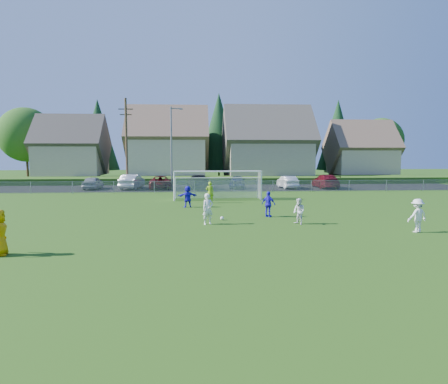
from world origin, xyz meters
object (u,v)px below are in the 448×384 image
at_px(player_white_c, 417,216).
at_px(car_a, 93,183).
at_px(goalkeeper, 210,192).
at_px(car_e, 237,182).
at_px(player_blue_b, 188,197).
at_px(player_white_a, 208,209).
at_px(soccer_goal, 217,180).
at_px(player_blue_a, 268,204).
at_px(soccer_ball, 222,218).
at_px(car_f, 287,182).
at_px(car_c, 160,182).
at_px(car_g, 326,181).
at_px(player_white_b, 299,211).
at_px(car_b, 132,182).
at_px(car_d, 198,182).

relative_size(player_white_c, car_a, 0.41).
distance_m(goalkeeper, car_e, 13.44).
height_order(player_blue_b, goalkeeper, goalkeeper).
bearing_deg(player_white_a, soccer_goal, 60.03).
xyz_separation_m(player_white_a, player_blue_a, (3.84, 2.35, -0.07)).
distance_m(soccer_ball, player_white_c, 10.48).
xyz_separation_m(player_blue_b, car_e, (5.29, 15.44, -0.04)).
bearing_deg(soccer_ball, player_blue_a, 18.24).
bearing_deg(car_f, goalkeeper, 51.06).
bearing_deg(car_c, car_a, -3.92).
relative_size(car_c, car_g, 0.97).
height_order(player_white_b, car_c, player_white_b).
xyz_separation_m(player_blue_a, car_b, (-11.58, 20.60, 0.02)).
bearing_deg(player_blue_a, soccer_ball, 57.56).
height_order(car_e, soccer_goal, soccer_goal).
bearing_deg(car_f, car_a, -3.99).
distance_m(player_blue_b, car_a, 18.98).
bearing_deg(car_g, car_a, 2.40).
bearing_deg(car_e, player_white_b, 99.89).
xyz_separation_m(player_blue_a, car_g, (10.34, 20.31, -0.02)).
bearing_deg(car_g, goalkeeper, 46.23).
distance_m(player_blue_a, player_blue_b, 7.04).
relative_size(player_blue_a, soccer_goal, 0.22).
xyz_separation_m(player_blue_b, car_f, (10.99, 15.33, -0.09)).
height_order(goalkeeper, car_d, goalkeeper).
distance_m(car_a, car_c, 7.38).
bearing_deg(car_g, car_b, 2.07).
height_order(car_d, car_e, car_d).
xyz_separation_m(goalkeeper, car_e, (3.57, 12.96, -0.10)).
bearing_deg(soccer_ball, player_white_c, -24.64).
height_order(player_white_b, car_b, car_b).
height_order(soccer_ball, player_blue_a, player_blue_a).
bearing_deg(player_blue_a, car_d, -38.88).
height_order(car_a, car_b, car_b).
bearing_deg(player_blue_a, soccer_goal, -35.70).
height_order(player_white_b, player_white_c, player_white_c).
bearing_deg(car_e, car_d, 7.86).
bearing_deg(player_white_b, car_a, -171.41).
height_order(car_a, car_d, car_d).
relative_size(player_white_c, player_blue_a, 1.06).
bearing_deg(car_e, car_c, 5.55).
relative_size(player_white_b, car_e, 0.33).
height_order(soccer_ball, car_a, car_a).
relative_size(player_white_c, car_c, 0.33).
distance_m(player_white_c, car_d, 27.77).
bearing_deg(soccer_goal, car_c, 118.54).
distance_m(player_blue_a, goalkeeper, 8.08).
xyz_separation_m(car_b, car_d, (7.35, -0.35, -0.03)).
height_order(player_white_a, soccer_goal, soccer_goal).
relative_size(car_f, car_g, 0.79).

